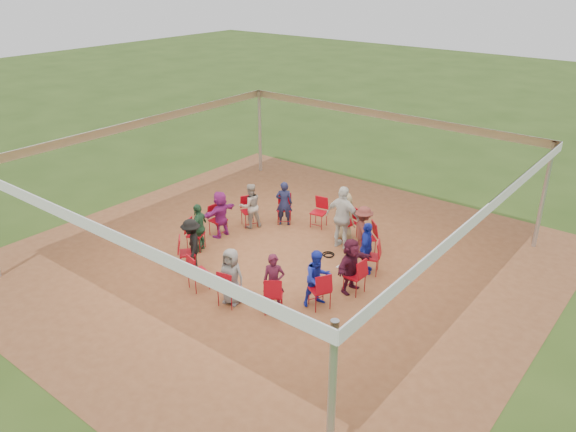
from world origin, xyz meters
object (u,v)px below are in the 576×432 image
Objects in this scene: chair_13 at (320,290)px; person_seated_3 at (345,216)px; chair_4 at (319,213)px; person_seated_10 at (274,282)px; chair_0 at (355,276)px; person_seated_4 at (284,203)px; chair_3 at (348,223)px; chair_10 at (198,272)px; chair_7 at (218,220)px; person_seated_0 at (351,265)px; standing_person at (343,218)px; chair_1 at (371,257)px; chair_12 at (273,294)px; chair_8 at (196,235)px; person_seated_2 at (363,231)px; person_seated_5 at (250,206)px; person_seated_6 at (220,214)px; cable_coil at (328,255)px; person_seated_9 at (231,276)px; person_seated_7 at (199,227)px; person_seated_11 at (318,278)px; person_seated_8 at (192,244)px; chair_6 at (249,212)px; chair_5 at (284,209)px; chair_2 at (367,238)px; chair_11 at (229,288)px; laptop at (345,265)px.

person_seated_3 is at bearing 52.61° from chair_13.
person_seated_10 is at bearing 102.52° from chair_4.
chair_0 is 0.66× the size of person_seated_4.
chair_3 is 4.74m from chair_10.
person_seated_0 is (4.62, -0.22, 0.24)m from chair_7.
person_seated_0 is 2.27m from standing_person.
chair_12 is (-0.80, -2.85, 0.00)m from chair_1.
chair_12 is 2.02m from person_seated_0.
chair_8 is 3.62m from person_seated_10.
person_seated_2 reaches higher than chair_0.
person_seated_5 is 1.00m from person_seated_6.
person_seated_3 is at bearing 102.01° from cable_coil.
person_seated_2 and person_seated_9 have the same top height.
person_seated_6 is 1.00× the size of person_seated_9.
chair_10 is 0.66× the size of person_seated_10.
chair_7 is 1.00× the size of chair_13.
person_seated_4 is (-3.40, 2.96, 0.24)m from chair_13.
person_seated_5 is at bearing 102.86° from person_seated_10.
person_seated_10 reaches higher than chair_7.
person_seated_3 is 1.00× the size of person_seated_7.
chair_13 is at bearing -90.00° from person_seated_11.
standing_person is (3.22, 1.55, 0.44)m from chair_7.
chair_7 is 0.66× the size of person_seated_8.
person_seated_4 is 1.00× the size of person_seated_10.
chair_12 is at bearing 51.43° from chair_8.
person_seated_0 and person_seated_10 have the same top height.
person_seated_9 is (1.71, -4.04, 0.00)m from person_seated_4.
chair_6 is 0.26m from person_seated_5.
person_seated_8 is (-3.73, -1.58, 0.00)m from person_seated_0.
person_seated_0 reaches higher than chair_5.
chair_2 is 0.66× the size of person_seated_9.
person_seated_7 is at bearing 90.00° from chair_8.
cable_coil is at bearing 72.57° from chair_11.
cable_coil is (2.83, -0.04, -0.66)m from person_seated_5.
chair_6 is 0.66× the size of person_seated_5.
standing_person reaches higher than person_seated_9.
person_seated_3 is 4.39m from person_seated_8.
chair_12 is 3.03m from cable_coil.
person_seated_6 is (-2.89, -2.17, 0.24)m from chair_3.
chair_8 is at bearing 25.71° from chair_6.
person_seated_11 reaches higher than chair_7.
person_seated_0 reaches higher than chair_10.
chair_10 is 0.66× the size of person_seated_0.
chair_6 is at bearing 76.31° from laptop.
standing_person is (0.44, 4.00, 0.44)m from chair_11.
chair_7 is 1.00× the size of chair_10.
person_seated_6 reaches higher than chair_11.
chair_11 is 0.66× the size of person_seated_5.
chair_2 is 0.66× the size of person_seated_11.
person_seated_3 is (-0.03, -0.12, 0.24)m from chair_3.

